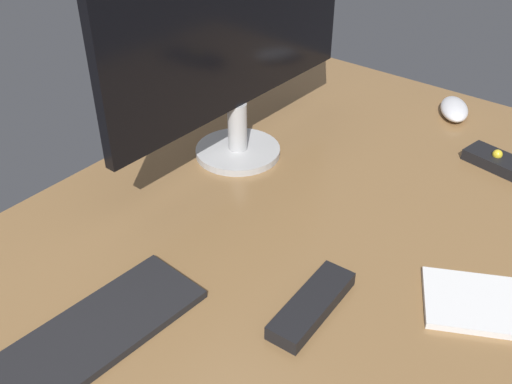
# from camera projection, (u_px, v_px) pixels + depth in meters

# --- Properties ---
(desk) EXTENTS (1.40, 0.84, 0.02)m
(desk) POSITION_uv_depth(u_px,v_px,m) (284.00, 232.00, 1.00)
(desk) COLOR olive
(desk) RESTS_ON ground
(monitor) EXTENTS (0.62, 0.17, 0.41)m
(monitor) POSITION_uv_depth(u_px,v_px,m) (236.00, 46.00, 1.07)
(monitor) COLOR #BBBBBB
(monitor) RESTS_ON desk
(keyboard) EXTENTS (0.42, 0.15, 0.01)m
(keyboard) POSITION_uv_depth(u_px,v_px,m) (63.00, 355.00, 0.77)
(keyboard) COLOR black
(keyboard) RESTS_ON desk
(computer_mouse) EXTENTS (0.13, 0.11, 0.03)m
(computer_mouse) POSITION_uv_depth(u_px,v_px,m) (454.00, 109.00, 1.33)
(computer_mouse) COLOR silver
(computer_mouse) RESTS_ON desk
(media_remote) EXTENTS (0.09, 0.17, 0.04)m
(media_remote) POSITION_uv_depth(u_px,v_px,m) (506.00, 165.00, 1.14)
(media_remote) COLOR black
(media_remote) RESTS_ON desk
(tv_remote) EXTENTS (0.17, 0.06, 0.02)m
(tv_remote) POSITION_uv_depth(u_px,v_px,m) (312.00, 305.00, 0.83)
(tv_remote) COLOR black
(tv_remote) RESTS_ON desk
(notepad) EXTENTS (0.17, 0.19, 0.01)m
(notepad) POSITION_uv_depth(u_px,v_px,m) (477.00, 303.00, 0.85)
(notepad) COLOR white
(notepad) RESTS_ON desk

